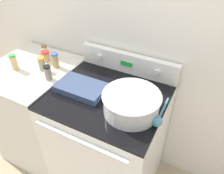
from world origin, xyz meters
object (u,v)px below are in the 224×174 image
Objects in this scene: spice_jar_orange_cap at (42,64)px; spice_jar_black_cap at (48,73)px; spice_jar_green_cap at (14,62)px; ladle at (157,119)px; spice_jar_blue_cap at (55,60)px; mixing_bowl at (131,102)px; casserole_dish at (81,87)px; spice_jar_red_cap at (46,56)px; spice_jar_brown_cap at (45,51)px.

spice_jar_black_cap is at bearing -31.24° from spice_jar_orange_cap.
spice_jar_orange_cap is at bearing 24.11° from spice_jar_green_cap.
spice_jar_green_cap is at bearing 178.43° from ladle.
spice_jar_blue_cap is 0.10m from spice_jar_orange_cap.
ladle is at bearing -1.57° from spice_jar_green_cap.
mixing_bowl reaches higher than casserole_dish.
casserole_dish is 3.13× the size of spice_jar_orange_cap.
spice_jar_red_cap is at bearing 165.61° from mixing_bowl.
casserole_dish is 3.63× the size of spice_jar_brown_cap.
spice_jar_blue_cap is 1.34× the size of spice_jar_red_cap.
spice_jar_red_cap is (-0.45, 0.18, 0.03)m from casserole_dish.
spice_jar_orange_cap is 1.22× the size of spice_jar_red_cap.
spice_jar_black_cap is 0.36m from spice_jar_brown_cap.
spice_jar_black_cap is 1.04× the size of spice_jar_orange_cap.
spice_jar_black_cap is 0.17m from spice_jar_blue_cap.
spice_jar_black_cap is at bearing -45.37° from spice_jar_brown_cap.
spice_jar_green_cap reaches higher than spice_jar_black_cap.
spice_jar_green_cap reaches higher than spice_jar_orange_cap.
casserole_dish is 0.57m from spice_jar_brown_cap.
mixing_bowl is 0.65m from spice_jar_black_cap.
spice_jar_black_cap is at bearing 2.23° from spice_jar_green_cap.
spice_jar_green_cap reaches higher than spice_jar_blue_cap.
mixing_bowl is 0.73m from spice_jar_blue_cap.
mixing_bowl is 3.81× the size of spice_jar_brown_cap.
casserole_dish is at bearing 2.45° from spice_jar_black_cap.
ladle is 3.25× the size of spice_jar_red_cap.
spice_jar_orange_cap is at bearing -60.75° from spice_jar_red_cap.
spice_jar_black_cap is 1.27× the size of spice_jar_red_cap.
spice_jar_orange_cap is (-0.94, 0.12, 0.04)m from ladle.
mixing_bowl is 4.01× the size of spice_jar_red_cap.
mixing_bowl is at bearing -7.21° from spice_jar_orange_cap.
mixing_bowl reaches higher than spice_jar_brown_cap.
spice_jar_red_cap is at bearing 164.31° from spice_jar_blue_cap.
mixing_bowl reaches higher than spice_jar_black_cap.
spice_jar_blue_cap is (-0.87, 0.20, 0.04)m from ladle.
spice_jar_red_cap is 0.09m from spice_jar_brown_cap.
spice_jar_orange_cap is 0.86× the size of spice_jar_green_cap.
ladle is 0.94m from spice_jar_orange_cap.
mixing_bowl reaches higher than spice_jar_blue_cap.
spice_jar_orange_cap is (-0.06, -0.08, -0.00)m from spice_jar_blue_cap.
mixing_bowl is 0.86m from spice_jar_red_cap.
spice_jar_red_cap is 0.24m from spice_jar_green_cap.
ladle is (0.55, -0.05, 0.00)m from casserole_dish.
spice_jar_brown_cap is at bearing 164.43° from ladle.
spice_jar_black_cap is 0.14m from spice_jar_orange_cap.
mixing_bowl is 0.38m from casserole_dish.
spice_jar_blue_cap reaches higher than spice_jar_brown_cap.
spice_jar_red_cap is at bearing 119.25° from spice_jar_orange_cap.
spice_jar_orange_cap is at bearing 172.79° from mixing_bowl.
spice_jar_red_cap is at bearing -44.86° from spice_jar_brown_cap.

